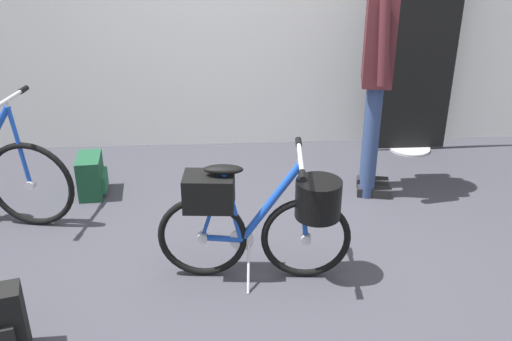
# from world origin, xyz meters

# --- Properties ---
(ground_plane) EXTENTS (7.34, 7.34, 0.00)m
(ground_plane) POSITION_xyz_m (0.00, 0.00, 0.00)
(ground_plane) COLOR #38383F
(floor_banner_stand) EXTENTS (0.60, 0.36, 1.92)m
(floor_banner_stand) POSITION_xyz_m (1.45, 1.82, 0.87)
(floor_banner_stand) COLOR #B7B7BC
(floor_banner_stand) RESTS_ON ground_plane
(folding_bike_foreground) EXTENTS (1.12, 0.53, 0.79)m
(folding_bike_foreground) POSITION_xyz_m (-0.00, 0.00, 0.42)
(folding_bike_foreground) COLOR black
(folding_bike_foreground) RESTS_ON ground_plane
(visitor_near_wall) EXTENTS (0.32, 0.53, 1.76)m
(visitor_near_wall) POSITION_xyz_m (0.87, 1.05, 1.02)
(visitor_near_wall) COLOR navy
(visitor_near_wall) RESTS_ON ground_plane
(backpack_on_floor) EXTENTS (0.22, 0.31, 0.31)m
(backpack_on_floor) POSITION_xyz_m (-1.20, 1.13, 0.15)
(backpack_on_floor) COLOR #19472D
(backpack_on_floor) RESTS_ON ground_plane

